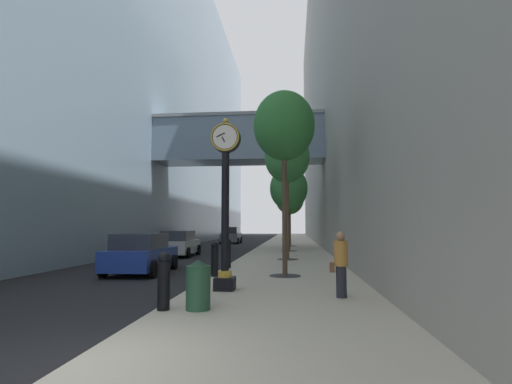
% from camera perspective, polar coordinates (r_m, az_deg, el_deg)
% --- Properties ---
extents(ground_plane, '(110.00, 110.00, 0.00)m').
position_cam_1_polar(ground_plane, '(32.04, 0.20, -8.31)').
color(ground_plane, black).
rests_on(ground_plane, ground).
extents(sidewalk_right, '(5.19, 80.00, 0.14)m').
position_cam_1_polar(sidewalk_right, '(34.89, 4.94, -7.89)').
color(sidewalk_right, '#BCB29E').
rests_on(sidewalk_right, ground).
extents(building_block_left, '(21.72, 80.00, 31.31)m').
position_cam_1_polar(building_block_left, '(40.15, -16.84, 15.28)').
color(building_block_left, '#849EB2').
rests_on(building_block_left, ground).
extents(building_block_right, '(9.00, 80.00, 33.74)m').
position_cam_1_polar(building_block_right, '(38.50, 15.92, 18.17)').
color(building_block_right, gray).
rests_on(building_block_right, ground).
extents(street_clock, '(0.84, 0.55, 4.84)m').
position_cam_1_polar(street_clock, '(10.98, -4.52, -0.29)').
color(street_clock, black).
rests_on(street_clock, sidewalk_right).
extents(bollard_nearest, '(0.28, 0.28, 1.22)m').
position_cam_1_polar(bollard_nearest, '(8.68, -13.34, -12.35)').
color(bollard_nearest, black).
rests_on(bollard_nearest, sidewalk_right).
extents(bollard_third, '(0.28, 0.28, 1.22)m').
position_cam_1_polar(bollard_third, '(13.87, -6.05, -9.59)').
color(bollard_third, black).
rests_on(bollard_third, sidewalk_right).
extents(bollard_fourth, '(0.28, 0.28, 1.22)m').
position_cam_1_polar(bollard_fourth, '(16.52, -4.16, -8.84)').
color(bollard_fourth, black).
rests_on(bollard_fourth, sidewalk_right).
extents(street_tree_near, '(2.22, 2.22, 6.67)m').
position_cam_1_polar(street_tree_near, '(14.37, 4.14, 9.49)').
color(street_tree_near, '#333335').
rests_on(street_tree_near, sidewalk_right).
extents(street_tree_mid_near, '(2.39, 2.39, 6.77)m').
position_cam_1_polar(street_tree_mid_near, '(20.82, 4.57, 5.03)').
color(street_tree_mid_near, '#333335').
rests_on(street_tree_mid_near, sidewalk_right).
extents(street_tree_mid_far, '(2.63, 2.63, 5.85)m').
position_cam_1_polar(street_tree_mid_far, '(27.23, 4.82, 0.50)').
color(street_tree_mid_far, '#333335').
rests_on(street_tree_mid_far, sidewalk_right).
extents(street_tree_far, '(2.49, 2.49, 5.57)m').
position_cam_1_polar(street_tree_far, '(33.78, 4.96, -0.89)').
color(street_tree_far, '#333335').
rests_on(street_tree_far, sidewalk_right).
extents(trash_bin, '(0.53, 0.53, 1.05)m').
position_cam_1_polar(trash_bin, '(8.60, -8.46, -13.18)').
color(trash_bin, '#234C33').
rests_on(trash_bin, sidewalk_right).
extents(pedestrian_walking, '(0.48, 0.38, 1.63)m').
position_cam_1_polar(pedestrian_walking, '(10.08, 12.29, -10.07)').
color(pedestrian_walking, '#23232D').
rests_on(pedestrian_walking, sidewalk_right).
extents(car_grey_near, '(2.09, 4.29, 1.73)m').
position_cam_1_polar(car_grey_near, '(41.42, -3.70, -6.36)').
color(car_grey_near, slate).
rests_on(car_grey_near, ground).
extents(car_blue_mid, '(2.18, 4.13, 1.59)m').
position_cam_1_polar(car_blue_mid, '(16.49, -16.46, -8.68)').
color(car_blue_mid, navy).
rests_on(car_blue_mid, ground).
extents(car_silver_far, '(2.11, 4.10, 1.57)m').
position_cam_1_polar(car_silver_far, '(24.71, -11.28, -7.46)').
color(car_silver_far, '#B7BABF').
rests_on(car_silver_far, ground).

